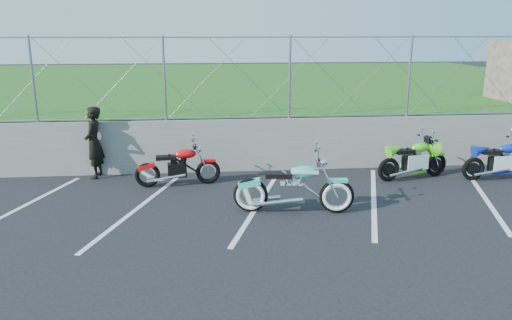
{
  "coord_description": "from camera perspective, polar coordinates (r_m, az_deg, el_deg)",
  "views": [
    {
      "loc": [
        -1.0,
        -8.54,
        3.43
      ],
      "look_at": [
        -0.04,
        1.3,
        0.83
      ],
      "focal_mm": 35.0,
      "sensor_mm": 36.0,
      "label": 1
    }
  ],
  "objects": [
    {
      "name": "chain_link_fence",
      "position": [
        12.14,
        -0.85,
        9.38
      ],
      "size": [
        28.0,
        0.03,
        2.0
      ],
      "color": "gray",
      "rests_on": "retaining_wall"
    },
    {
      "name": "person_standing",
      "position": [
        12.32,
        -18.04,
        1.91
      ],
      "size": [
        0.44,
        0.64,
        1.7
      ],
      "primitive_type": "imported",
      "rotation": [
        0.0,
        0.0,
        -1.63
      ],
      "color": "black",
      "rests_on": "ground"
    },
    {
      "name": "grass_field",
      "position": [
        22.24,
        -2.99,
        7.52
      ],
      "size": [
        30.0,
        20.0,
        1.3
      ],
      "primitive_type": "cube",
      "color": "#1E4E14",
      "rests_on": "ground"
    },
    {
      "name": "parking_lines",
      "position": [
        10.38,
        7.0,
        -4.67
      ],
      "size": [
        18.29,
        4.31,
        0.01
      ],
      "color": "silver",
      "rests_on": "ground"
    },
    {
      "name": "sportbike_green",
      "position": [
        12.31,
        17.61,
        -0.13
      ],
      "size": [
        1.85,
        0.68,
        0.97
      ],
      "rotation": [
        0.0,
        0.0,
        0.23
      ],
      "color": "black",
      "rests_on": "ground"
    },
    {
      "name": "naked_orange",
      "position": [
        11.35,
        -8.78,
        -0.89
      ],
      "size": [
        1.92,
        0.65,
        0.96
      ],
      "rotation": [
        0.0,
        0.0,
        0.1
      ],
      "color": "black",
      "rests_on": "ground"
    },
    {
      "name": "ground",
      "position": [
        9.26,
        1.02,
        -7.01
      ],
      "size": [
        90.0,
        90.0,
        0.0
      ],
      "primitive_type": "plane",
      "color": "black",
      "rests_on": "ground"
    },
    {
      "name": "cruiser_turquoise",
      "position": [
        9.58,
        4.49,
        -3.36
      ],
      "size": [
        2.31,
        0.73,
        1.15
      ],
      "rotation": [
        0.0,
        0.0,
        -0.14
      ],
      "color": "black",
      "rests_on": "ground"
    },
    {
      "name": "sportbike_blue",
      "position": [
        13.01,
        26.19,
        -0.22
      ],
      "size": [
        1.86,
        0.66,
        0.96
      ],
      "rotation": [
        0.0,
        0.0,
        0.04
      ],
      "color": "black",
      "rests_on": "ground"
    },
    {
      "name": "retaining_wall",
      "position": [
        12.4,
        -0.82,
        1.77
      ],
      "size": [
        30.0,
        0.22,
        1.3
      ],
      "primitive_type": "cube",
      "color": "slate",
      "rests_on": "ground"
    }
  ]
}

